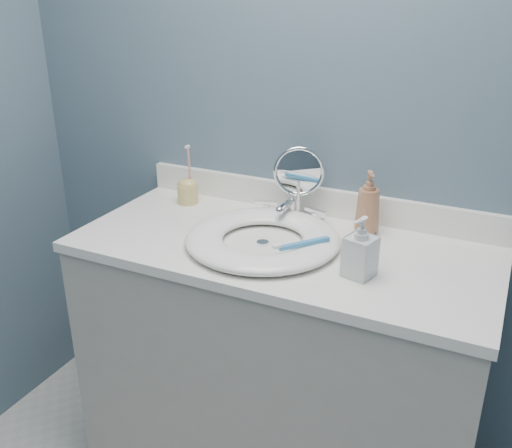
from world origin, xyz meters
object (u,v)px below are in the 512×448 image
Objects in this scene: makeup_mirror at (299,180)px; soap_bottle_amber at (368,203)px; toothbrush_holder at (188,190)px; soap_bottle_clear at (361,247)px.

makeup_mirror is 1.23× the size of soap_bottle_amber.
makeup_mirror is 1.17× the size of toothbrush_holder.
soap_bottle_amber reaches higher than soap_bottle_clear.
makeup_mirror reaches higher than soap_bottle_clear.
soap_bottle_amber is at bearing 1.57° from toothbrush_holder.
toothbrush_holder is (-0.62, -0.02, -0.05)m from soap_bottle_amber.
makeup_mirror is at bearing 4.92° from toothbrush_holder.
makeup_mirror is 1.48× the size of soap_bottle_clear.
soap_bottle_amber is at bearing -25.27° from makeup_mirror.
soap_bottle_amber is 1.20× the size of soap_bottle_clear.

